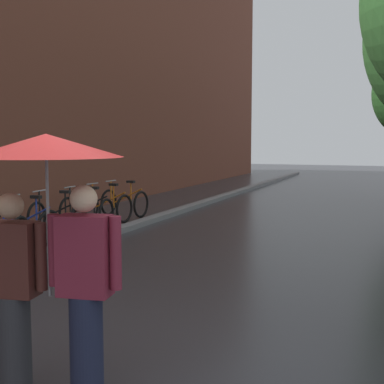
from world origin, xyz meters
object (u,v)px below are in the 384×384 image
at_px(parked_bicycle_2, 29,225).
at_px(couple_under_umbrella, 48,219).
at_px(parked_bicycle_6, 125,202).
at_px(parked_bicycle_3, 57,217).
at_px(parked_bicycle_5, 107,207).
at_px(parked_bicycle_4, 87,212).

distance_m(parked_bicycle_2, couple_under_umbrella, 6.59).
xyz_separation_m(parked_bicycle_6, couple_under_umbrella, (4.22, -8.97, 1.03)).
distance_m(parked_bicycle_6, couple_under_umbrella, 9.97).
relative_size(parked_bicycle_2, parked_bicycle_3, 1.01).
height_order(parked_bicycle_5, couple_under_umbrella, couple_under_umbrella).
xyz_separation_m(parked_bicycle_3, couple_under_umbrella, (4.24, -6.03, 1.03)).
bearing_deg(parked_bicycle_2, couple_under_umbrella, -50.18).
bearing_deg(parked_bicycle_4, parked_bicycle_6, 91.69).
bearing_deg(parked_bicycle_4, parked_bicycle_3, -94.05).
bearing_deg(couple_under_umbrella, parked_bicycle_2, 129.82).
relative_size(parked_bicycle_2, parked_bicycle_4, 1.03).
relative_size(parked_bicycle_3, parked_bicycle_6, 0.99).
distance_m(parked_bicycle_2, parked_bicycle_6, 3.98).
height_order(parked_bicycle_3, couple_under_umbrella, couple_under_umbrella).
distance_m(parked_bicycle_4, parked_bicycle_5, 0.97).
bearing_deg(parked_bicycle_5, parked_bicycle_3, -91.16).
height_order(parked_bicycle_2, parked_bicycle_3, same).
relative_size(parked_bicycle_5, couple_under_umbrella, 0.55).
bearing_deg(couple_under_umbrella, parked_bicycle_5, 117.62).
height_order(parked_bicycle_3, parked_bicycle_4, same).
bearing_deg(parked_bicycle_5, parked_bicycle_4, -88.09).
height_order(parked_bicycle_2, parked_bicycle_4, same).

